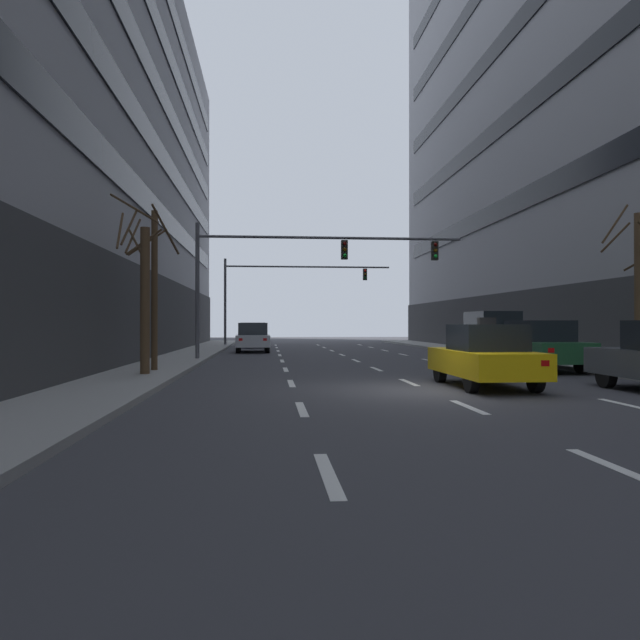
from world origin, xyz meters
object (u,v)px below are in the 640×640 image
(traffic_signal_1, at_px, (280,284))
(car_parked_3, at_px, (492,337))
(car_driving_1, at_px, (253,338))
(traffic_signal_0, at_px, (298,261))
(street_tree_1, at_px, (638,286))
(taxi_driving_2, at_px, (485,356))
(street_tree_0, at_px, (145,294))
(street_tree_2, at_px, (152,282))
(car_parked_2, at_px, (538,346))
(car_driving_0, at_px, (253,335))

(traffic_signal_1, bearing_deg, car_parked_3, -66.44)
(car_driving_1, bearing_deg, traffic_signal_1, 78.57)
(traffic_signal_0, height_order, street_tree_1, traffic_signal_0)
(taxi_driving_2, distance_m, street_tree_0, 9.88)
(traffic_signal_1, xyz_separation_m, street_tree_1, (10.46, -26.05, -1.74))
(traffic_signal_1, distance_m, street_tree_0, 25.97)
(car_driving_1, height_order, street_tree_2, street_tree_2)
(street_tree_1, bearing_deg, street_tree_2, 172.24)
(taxi_driving_2, xyz_separation_m, street_tree_1, (5.87, 2.73, 2.00))
(taxi_driving_2, distance_m, street_tree_1, 6.77)
(car_parked_2, relative_size, car_parked_3, 1.06)
(traffic_signal_0, relative_size, street_tree_0, 2.36)
(car_driving_1, distance_m, traffic_signal_0, 9.61)
(car_driving_1, bearing_deg, car_parked_2, -55.59)
(car_parked_3, bearing_deg, car_driving_1, 133.96)
(car_driving_0, height_order, street_tree_2, street_tree_2)
(car_parked_3, relative_size, street_tree_2, 0.79)
(car_driving_1, distance_m, taxi_driving_2, 21.05)
(street_tree_0, bearing_deg, street_tree_1, -2.17)
(traffic_signal_0, relative_size, street_tree_1, 2.18)
(traffic_signal_0, distance_m, street_tree_0, 9.69)
(car_driving_0, xyz_separation_m, traffic_signal_0, (2.33, -16.05, 3.52))
(car_parked_3, bearing_deg, car_parked_2, -89.98)
(car_parked_2, height_order, street_tree_2, street_tree_2)
(car_parked_3, bearing_deg, car_driving_0, 119.94)
(car_driving_0, height_order, taxi_driving_2, taxi_driving_2)
(traffic_signal_0, height_order, street_tree_0, traffic_signal_0)
(car_driving_0, relative_size, car_parked_3, 1.03)
(traffic_signal_0, bearing_deg, street_tree_0, -121.55)
(traffic_signal_1, height_order, street_tree_0, traffic_signal_1)
(car_parked_2, relative_size, street_tree_1, 0.87)
(car_driving_1, xyz_separation_m, taxi_driving_2, (6.35, -20.07, -0.04))
(car_parked_2, distance_m, street_tree_1, 3.78)
(street_tree_2, bearing_deg, car_parked_3, 20.02)
(street_tree_2, bearing_deg, traffic_signal_0, 52.74)
(taxi_driving_2, bearing_deg, car_driving_1, 107.57)
(car_driving_1, xyz_separation_m, street_tree_1, (12.22, -17.34, 1.96))
(car_driving_1, relative_size, street_tree_1, 0.84)
(car_parked_2, xyz_separation_m, street_tree_0, (-12.96, -1.93, 1.64))
(car_driving_0, height_order, car_parked_2, car_parked_2)
(traffic_signal_0, distance_m, traffic_signal_1, 17.39)
(street_tree_0, bearing_deg, car_driving_1, 80.51)
(car_parked_3, height_order, street_tree_2, street_tree_2)
(car_parked_2, xyz_separation_m, traffic_signal_0, (-7.99, 6.17, 3.51))
(car_parked_2, height_order, traffic_signal_0, traffic_signal_0)
(taxi_driving_2, height_order, street_tree_2, street_tree_2)
(car_driving_1, height_order, car_parked_2, car_parked_2)
(taxi_driving_2, bearing_deg, street_tree_1, 24.95)
(traffic_signal_0, distance_m, street_tree_2, 8.43)
(car_driving_0, xyz_separation_m, street_tree_1, (12.38, -24.72, 1.95))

